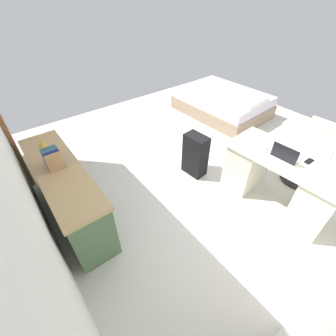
{
  "coord_description": "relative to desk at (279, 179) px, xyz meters",
  "views": [
    {
      "loc": [
        -2.05,
        2.38,
        2.46
      ],
      "look_at": [
        -0.29,
        1.02,
        0.6
      ],
      "focal_mm": 24.64,
      "sensor_mm": 36.0,
      "label": 1
    }
  ],
  "objects": [
    {
      "name": "ground_plane",
      "position": [
        1.18,
        0.15,
        -0.39
      ],
      "size": [
        6.06,
        6.06,
        0.0
      ],
      "primitive_type": "plane",
      "color": "beige"
    },
    {
      "name": "wall_back",
      "position": [
        1.18,
        2.68,
        0.89
      ],
      "size": [
        4.4,
        0.1,
        2.56
      ],
      "primitive_type": "cube",
      "color": "silver",
      "rests_on": "ground_plane"
    },
    {
      "name": "desk",
      "position": [
        0.0,
        0.0,
        0.0
      ],
      "size": [
        1.48,
        0.74,
        0.75
      ],
      "color": "silver",
      "rests_on": "ground_plane"
    },
    {
      "name": "office_chair",
      "position": [
        -0.01,
        -0.76,
        0.03
      ],
      "size": [
        0.52,
        0.52,
        0.94
      ],
      "color": "black",
      "rests_on": "ground_plane"
    },
    {
      "name": "credenza",
      "position": [
        1.47,
        2.3,
        0.0
      ],
      "size": [
        1.8,
        0.48,
        0.79
      ],
      "color": "#4C6B47",
      "rests_on": "ground_plane"
    },
    {
      "name": "bed",
      "position": [
        2.29,
        -1.47,
        -0.15
      ],
      "size": [
        1.96,
        1.48,
        0.58
      ],
      "color": "gray",
      "rests_on": "ground_plane"
    },
    {
      "name": "suitcase_black",
      "position": [
        1.13,
        0.46,
        -0.05
      ],
      "size": [
        0.38,
        0.25,
        0.68
      ],
      "primitive_type": "cube",
      "rotation": [
        0.0,
        0.0,
        0.09
      ],
      "color": "black",
      "rests_on": "ground_plane"
    },
    {
      "name": "laptop",
      "position": [
        0.02,
        0.06,
        0.41
      ],
      "size": [
        0.32,
        0.24,
        0.21
      ],
      "color": "silver",
      "rests_on": "desk"
    },
    {
      "name": "computer_mouse",
      "position": [
        0.28,
        0.03,
        0.37
      ],
      "size": [
        0.07,
        0.1,
        0.03
      ],
      "primitive_type": "ellipsoid",
      "rotation": [
        0.0,
        0.0,
        0.06
      ],
      "color": "white",
      "rests_on": "desk"
    },
    {
      "name": "cell_phone_near_laptop",
      "position": [
        -0.19,
        -0.13,
        0.36
      ],
      "size": [
        0.07,
        0.14,
        0.01
      ],
      "primitive_type": "cube",
      "rotation": [
        0.0,
        0.0,
        -0.04
      ],
      "color": "black",
      "rests_on": "desk"
    },
    {
      "name": "book_row",
      "position": [
        1.55,
        2.3,
        0.5
      ],
      "size": [
        0.23,
        0.17,
        0.22
      ],
      "color": "tan",
      "rests_on": "credenza"
    },
    {
      "name": "figurine_small",
      "position": [
        2.04,
        2.3,
        0.45
      ],
      "size": [
        0.08,
        0.08,
        0.11
      ],
      "primitive_type": "cone",
      "color": "gold",
      "rests_on": "credenza"
    }
  ]
}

